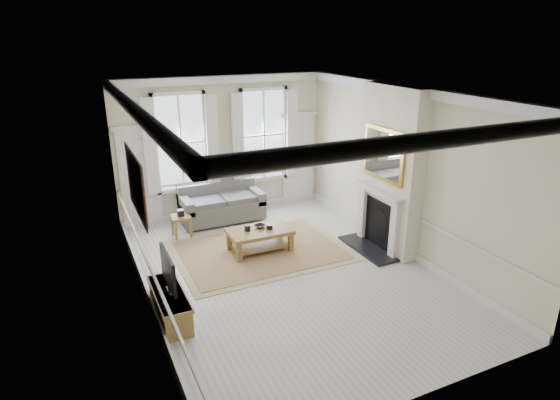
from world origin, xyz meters
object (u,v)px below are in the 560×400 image
sofa (221,206)px  coffee_table (260,233)px  side_table (181,220)px  tv_stand (170,305)px

sofa → coffee_table: sofa is taller
side_table → coffee_table: side_table is taller
coffee_table → side_table: bearing=133.2°
sofa → coffee_table: bearing=-84.8°
coffee_table → tv_stand: bearing=-143.1°
tv_stand → side_table: bearing=73.0°
side_table → tv_stand: size_ratio=0.38×
sofa → coffee_table: size_ratio=1.48×
sofa → side_table: 1.27m
side_table → tv_stand: bearing=-107.0°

